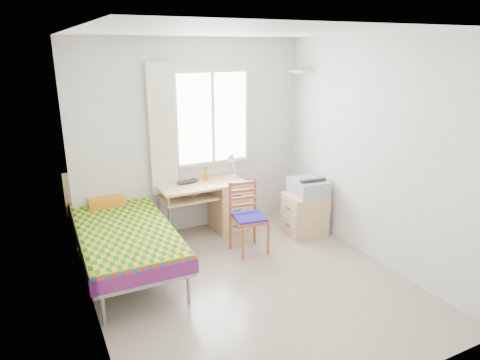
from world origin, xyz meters
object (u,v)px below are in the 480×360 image
Objects in this scene: printer at (308,186)px; cabinet at (305,214)px; desk at (224,203)px; chair at (248,213)px; bed at (122,230)px.

cabinet is at bearing -147.89° from printer.
desk is 2.06× the size of cabinet.
desk is 1.29× the size of chair.
bed is 2.44m from cabinet.
bed is at bearing -178.88° from printer.
printer is at bearing 15.91° from chair.
chair is at bearing -168.67° from cabinet.
printer reaches higher than cabinet.
chair is (0.01, -0.71, 0.11)m from desk.
chair is at bearing -9.60° from bed.
bed is 2.42× the size of chair.
printer is at bearing -2.47° from bed.
bed reaches higher than printer.
desk reaches higher than cabinet.
printer is at bearing 32.56° from cabinet.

